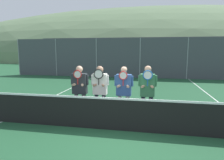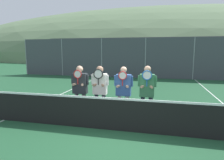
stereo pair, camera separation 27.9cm
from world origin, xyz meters
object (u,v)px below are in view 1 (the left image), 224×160
(player_center_right, at_px, (124,89))
(car_center, at_px, (195,65))
(player_leftmost, at_px, (80,87))
(player_center_left, at_px, (100,88))
(car_far_left, at_px, (85,63))
(player_rightmost, at_px, (147,90))
(car_left_of_center, at_px, (138,64))

(player_center_right, height_order, car_center, player_center_right)
(player_leftmost, xyz_separation_m, player_center_right, (1.47, 0.02, -0.02))
(player_center_left, bearing_deg, car_far_left, 110.51)
(player_rightmost, relative_size, car_left_of_center, 0.39)
(player_rightmost, xyz_separation_m, car_left_of_center, (-1.13, 13.57, -0.21))
(car_left_of_center, height_order, car_center, car_center)
(player_center_left, relative_size, car_left_of_center, 0.38)
(car_far_left, xyz_separation_m, car_left_of_center, (5.48, -0.10, -0.07))
(player_center_left, distance_m, car_center, 14.70)
(car_left_of_center, bearing_deg, player_leftmost, -94.57)
(player_center_right, xyz_separation_m, car_far_left, (-5.87, 13.60, -0.12))
(player_center_right, bearing_deg, car_left_of_center, 91.64)
(player_rightmost, bearing_deg, player_leftmost, 178.79)
(player_leftmost, height_order, player_rightmost, player_rightmost)
(player_leftmost, relative_size, player_center_right, 1.00)
(car_left_of_center, bearing_deg, player_rightmost, -85.24)
(car_far_left, bearing_deg, car_left_of_center, -1.02)
(player_center_right, relative_size, car_left_of_center, 0.38)
(player_center_left, height_order, player_rightmost, player_rightmost)
(car_center, bearing_deg, player_center_left, -112.88)
(player_leftmost, height_order, player_center_right, player_leftmost)
(player_leftmost, xyz_separation_m, car_far_left, (-4.40, 13.62, -0.14))
(player_center_left, distance_m, player_rightmost, 1.53)
(player_center_left, relative_size, car_far_left, 0.39)
(player_center_right, relative_size, player_rightmost, 0.98)
(player_center_right, height_order, car_left_of_center, player_center_right)
(player_center_left, relative_size, car_center, 0.41)
(player_center_left, xyz_separation_m, car_far_left, (-5.08, 13.58, -0.14))
(player_rightmost, height_order, car_far_left, car_far_left)
(car_left_of_center, bearing_deg, car_far_left, 178.98)
(car_far_left, height_order, car_center, car_far_left)
(car_left_of_center, xyz_separation_m, car_center, (5.32, 0.06, 0.01))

